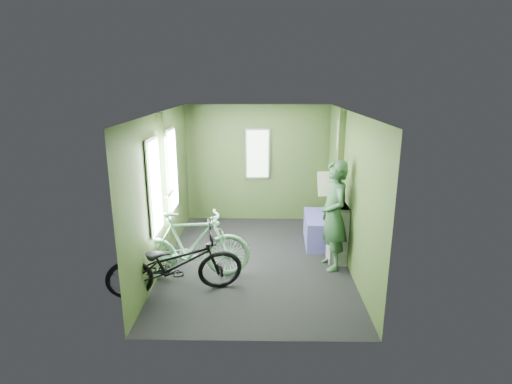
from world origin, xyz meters
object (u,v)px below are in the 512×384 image
bicycle_mint (192,278)px  passenger (334,215)px  bicycle_black (177,295)px  bench_seat (323,226)px  waste_box (337,234)px

bicycle_mint → passenger: 2.25m
bicycle_mint → bicycle_black: bearing=159.5°
bicycle_black → passenger: passenger is taller
bicycle_black → passenger: size_ratio=1.06×
bench_seat → passenger: bearing=-87.6°
waste_box → bench_seat: 0.76m
bicycle_black → bench_seat: 2.84m
passenger → waste_box: size_ratio=1.81×
bicycle_black → waste_box: 2.56m
bicycle_mint → passenger: (2.06, 0.39, 0.83)m
bicycle_mint → bench_seat: bearing=-65.0°
bicycle_black → bench_seat: bearing=-65.5°
passenger → waste_box: bearing=140.7°
bicycle_black → bench_seat: bench_seat is taller
bicycle_black → passenger: bearing=-83.3°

